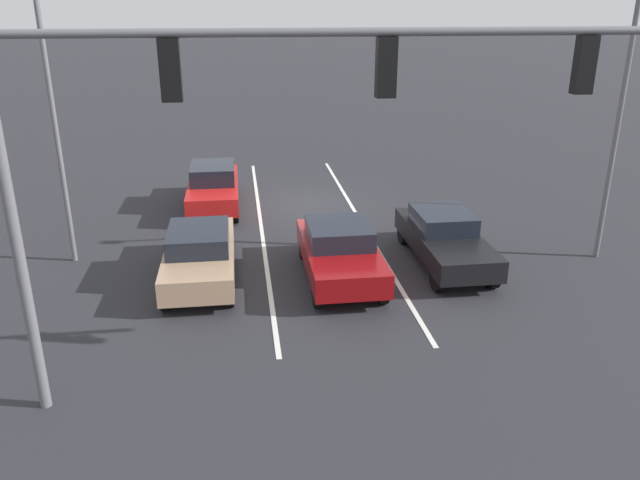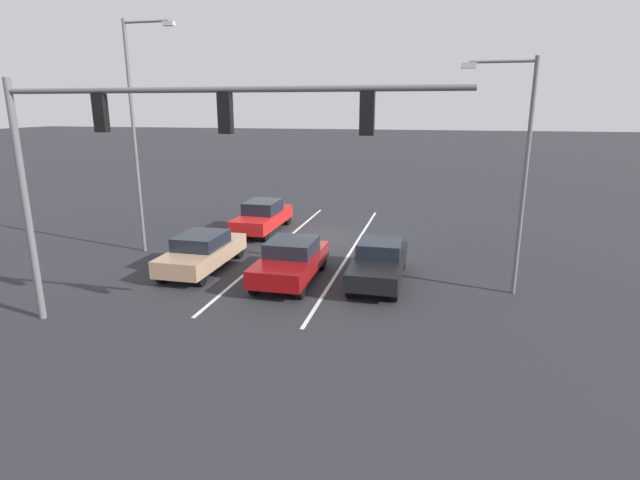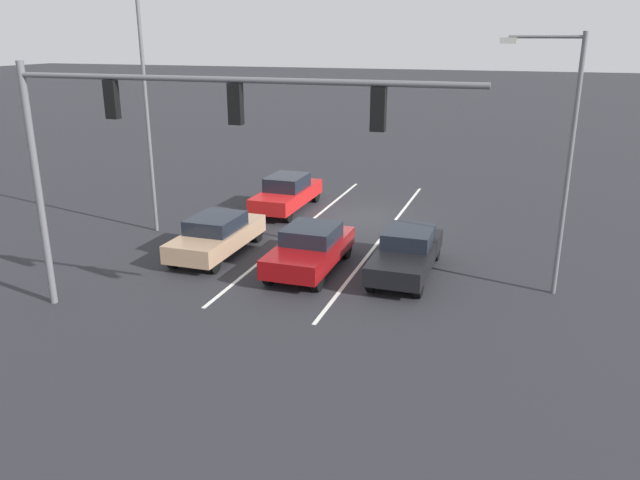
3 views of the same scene
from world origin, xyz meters
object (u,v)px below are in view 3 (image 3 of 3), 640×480
object	(u,v)px
car_black_leftlane_front	(407,252)
car_maroon_midlane_front	(310,248)
street_lamp_right_shoulder	(150,93)
car_red_rightlane_second	(287,193)
street_lamp_left_shoulder	(561,147)
car_tan_rightlane_front	(217,235)
traffic_signal_gantry	(157,130)

from	to	relation	value
car_black_leftlane_front	car_maroon_midlane_front	xyz separation A→B (m)	(3.06, 0.66, 0.02)
car_black_leftlane_front	street_lamp_right_shoulder	distance (m)	11.20
car_maroon_midlane_front	car_red_rightlane_second	bearing A→B (deg)	-62.74
car_red_rightlane_second	car_black_leftlane_front	bearing A→B (deg)	137.21
car_red_rightlane_second	street_lamp_left_shoulder	bearing A→B (deg)	150.11
car_black_leftlane_front	car_maroon_midlane_front	bearing A→B (deg)	12.23
car_tan_rightlane_front	car_red_rightlane_second	xyz separation A→B (m)	(-0.20, -6.24, 0.06)
car_black_leftlane_front	car_red_rightlane_second	world-z (taller)	car_red_rightlane_second
traffic_signal_gantry	car_black_leftlane_front	bearing A→B (deg)	-134.20
car_maroon_midlane_front	street_lamp_right_shoulder	distance (m)	8.67
car_tan_rightlane_front	car_red_rightlane_second	distance (m)	6.24
car_black_leftlane_front	street_lamp_left_shoulder	world-z (taller)	street_lamp_left_shoulder
traffic_signal_gantry	street_lamp_left_shoulder	distance (m)	11.02
car_red_rightlane_second	car_maroon_midlane_front	bearing A→B (deg)	117.26
car_black_leftlane_front	car_tan_rightlane_front	distance (m)	6.70
car_black_leftlane_front	street_lamp_right_shoulder	size ratio (longest dim) A/B	0.49
car_maroon_midlane_front	traffic_signal_gantry	distance (m)	6.93
car_tan_rightlane_front	street_lamp_left_shoulder	xyz separation A→B (m)	(-10.95, -0.06, 3.67)
car_black_leftlane_front	street_lamp_left_shoulder	size ratio (longest dim) A/B	0.61
car_tan_rightlane_front	traffic_signal_gantry	size ratio (longest dim) A/B	0.38
car_red_rightlane_second	street_lamp_left_shoulder	distance (m)	12.92
car_maroon_midlane_front	car_red_rightlane_second	size ratio (longest dim) A/B	0.92
car_red_rightlane_second	street_lamp_left_shoulder	size ratio (longest dim) A/B	0.63
car_maroon_midlane_front	street_lamp_left_shoulder	size ratio (longest dim) A/B	0.58
street_lamp_right_shoulder	street_lamp_left_shoulder	world-z (taller)	street_lamp_right_shoulder
car_tan_rightlane_front	traffic_signal_gantry	xyz separation A→B (m)	(-1.35, 5.28, 4.44)
street_lamp_left_shoulder	car_tan_rightlane_front	bearing A→B (deg)	0.31
car_maroon_midlane_front	street_lamp_right_shoulder	size ratio (longest dim) A/B	0.46
car_black_leftlane_front	street_lamp_left_shoulder	xyz separation A→B (m)	(-4.25, 0.16, 3.65)
car_black_leftlane_front	car_tan_rightlane_front	bearing A→B (deg)	1.91
traffic_signal_gantry	street_lamp_left_shoulder	world-z (taller)	street_lamp_left_shoulder
car_red_rightlane_second	traffic_signal_gantry	distance (m)	12.38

